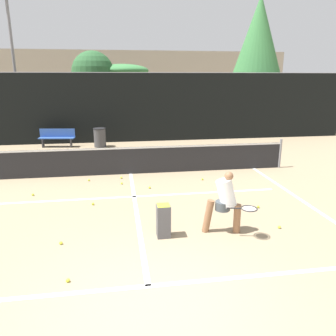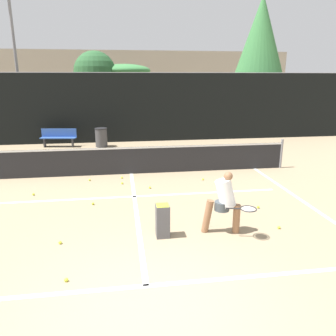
% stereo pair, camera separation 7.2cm
% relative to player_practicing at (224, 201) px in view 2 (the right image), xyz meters
% --- Properties ---
extents(ground_plane, '(100.00, 100.00, 0.00)m').
position_rel_player_practicing_xyz_m(ground_plane, '(-1.81, -2.14, -0.73)').
color(ground_plane, '#937F60').
extents(court_baseline_near, '(11.00, 0.10, 0.01)m').
position_rel_player_practicing_xyz_m(court_baseline_near, '(-1.81, -1.66, -0.72)').
color(court_baseline_near, white).
rests_on(court_baseline_near, ground).
extents(court_service_line, '(8.25, 0.10, 0.01)m').
position_rel_player_practicing_xyz_m(court_service_line, '(-1.81, 2.48, -0.72)').
color(court_service_line, white).
rests_on(court_service_line, ground).
extents(court_center_mark, '(0.10, 6.42, 0.01)m').
position_rel_player_practicing_xyz_m(court_center_mark, '(-1.81, 1.55, -0.72)').
color(court_center_mark, white).
rests_on(court_center_mark, ground).
extents(court_sideline_right, '(0.10, 7.42, 0.01)m').
position_rel_player_practicing_xyz_m(court_sideline_right, '(2.70, 1.55, -0.72)').
color(court_sideline_right, white).
rests_on(court_sideline_right, ground).
extents(net, '(11.09, 0.09, 1.07)m').
position_rel_player_practicing_xyz_m(net, '(-1.81, 4.76, -0.21)').
color(net, slate).
rests_on(net, ground).
extents(fence_back, '(24.00, 0.06, 3.48)m').
position_rel_player_practicing_xyz_m(fence_back, '(-1.81, 10.71, 1.01)').
color(fence_back, black).
rests_on(fence_back, ground).
extents(player_practicing, '(1.09, 0.72, 1.37)m').
position_rel_player_practicing_xyz_m(player_practicing, '(0.00, 0.00, 0.00)').
color(player_practicing, '#8C6042').
rests_on(player_practicing, ground).
extents(tennis_ball_scattered_0, '(0.07, 0.07, 0.07)m').
position_rel_player_practicing_xyz_m(tennis_ball_scattered_0, '(-3.10, -1.35, -0.69)').
color(tennis_ball_scattered_0, '#D1E033').
rests_on(tennis_ball_scattered_0, ground).
extents(tennis_ball_scattered_1, '(0.07, 0.07, 0.07)m').
position_rel_player_practicing_xyz_m(tennis_ball_scattered_1, '(-3.41, -0.03, -0.69)').
color(tennis_ball_scattered_1, '#D1E033').
rests_on(tennis_ball_scattered_1, ground).
extents(tennis_ball_scattered_2, '(0.07, 0.07, 0.07)m').
position_rel_player_practicing_xyz_m(tennis_ball_scattered_2, '(1.30, 1.16, -0.69)').
color(tennis_ball_scattered_2, '#D1E033').
rests_on(tennis_ball_scattered_2, ground).
extents(tennis_ball_scattered_3, '(0.07, 0.07, 0.07)m').
position_rel_player_practicing_xyz_m(tennis_ball_scattered_3, '(-2.13, 4.26, -0.69)').
color(tennis_ball_scattered_3, '#D1E033').
rests_on(tennis_ball_scattered_3, ground).
extents(tennis_ball_scattered_4, '(0.07, 0.07, 0.07)m').
position_rel_player_practicing_xyz_m(tennis_ball_scattered_4, '(-4.65, 2.99, -0.69)').
color(tennis_ball_scattered_4, '#D1E033').
rests_on(tennis_ball_scattered_4, ground).
extents(tennis_ball_scattered_5, '(0.07, 0.07, 0.07)m').
position_rel_player_practicing_xyz_m(tennis_ball_scattered_5, '(-1.31, 3.10, -0.69)').
color(tennis_ball_scattered_5, '#D1E033').
rests_on(tennis_ball_scattered_5, ground).
extents(tennis_ball_scattered_6, '(0.07, 0.07, 0.07)m').
position_rel_player_practicing_xyz_m(tennis_ball_scattered_6, '(1.28, -0.03, -0.69)').
color(tennis_ball_scattered_6, '#D1E033').
rests_on(tennis_ball_scattered_6, ground).
extents(tennis_ball_scattered_7, '(0.07, 0.07, 0.07)m').
position_rel_player_practicing_xyz_m(tennis_ball_scattered_7, '(-2.91, 2.01, -0.69)').
color(tennis_ball_scattered_7, '#D1E033').
rests_on(tennis_ball_scattered_7, ground).
extents(tennis_ball_scattered_8, '(0.07, 0.07, 0.07)m').
position_rel_player_practicing_xyz_m(tennis_ball_scattered_8, '(-2.13, 3.65, -0.69)').
color(tennis_ball_scattered_8, '#D1E033').
rests_on(tennis_ball_scattered_8, ground).
extents(tennis_ball_scattered_9, '(0.07, 0.07, 0.07)m').
position_rel_player_practicing_xyz_m(tennis_ball_scattered_9, '(-3.18, 4.15, -0.69)').
color(tennis_ball_scattered_9, '#D1E033').
rests_on(tennis_ball_scattered_9, ground).
extents(tennis_ball_scattered_10, '(0.07, 0.07, 0.07)m').
position_rel_player_practicing_xyz_m(tennis_ball_scattered_10, '(0.48, 3.68, -0.69)').
color(tennis_ball_scattered_10, '#D1E033').
rests_on(tennis_ball_scattered_10, ground).
extents(ball_hopper, '(0.28, 0.28, 0.71)m').
position_rel_player_practicing_xyz_m(ball_hopper, '(-1.32, 0.00, -0.35)').
color(ball_hopper, '#4C4C51').
rests_on(ball_hopper, ground).
extents(courtside_bench, '(1.71, 0.61, 0.86)m').
position_rel_player_practicing_xyz_m(courtside_bench, '(-5.08, 9.91, -0.25)').
color(courtside_bench, '#2D519E').
rests_on(courtside_bench, ground).
extents(trash_bin, '(0.59, 0.59, 0.90)m').
position_rel_player_practicing_xyz_m(trash_bin, '(-3.05, 9.59, -0.27)').
color(trash_bin, '#3F3F42').
rests_on(trash_bin, ground).
extents(parked_car, '(1.70, 4.54, 1.48)m').
position_rel_player_practicing_xyz_m(parked_car, '(2.02, 12.92, -0.10)').
color(parked_car, black).
rests_on(parked_car, ground).
extents(floodlight_mast, '(1.10, 0.24, 7.91)m').
position_rel_player_practicing_xyz_m(floodlight_mast, '(-7.85, 14.37, 4.35)').
color(floodlight_mast, slate).
rests_on(floodlight_mast, ground).
extents(tree_west, '(3.13, 3.13, 8.35)m').
position_rel_player_practicing_xyz_m(tree_west, '(7.15, 15.45, 5.16)').
color(tree_west, brown).
rests_on(tree_west, ground).
extents(tree_mid, '(3.67, 3.67, 4.13)m').
position_rel_player_practicing_xyz_m(tree_mid, '(-1.69, 17.85, 2.92)').
color(tree_mid, brown).
rests_on(tree_mid, ground).
extents(tree_east, '(2.81, 2.81, 4.95)m').
position_rel_player_practicing_xyz_m(tree_east, '(-3.67, 17.05, 2.80)').
color(tree_east, brown).
rests_on(tree_east, ground).
extents(building_far, '(36.00, 2.40, 5.90)m').
position_rel_player_practicing_xyz_m(building_far, '(-1.81, 30.45, 2.22)').
color(building_far, gray).
rests_on(building_far, ground).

